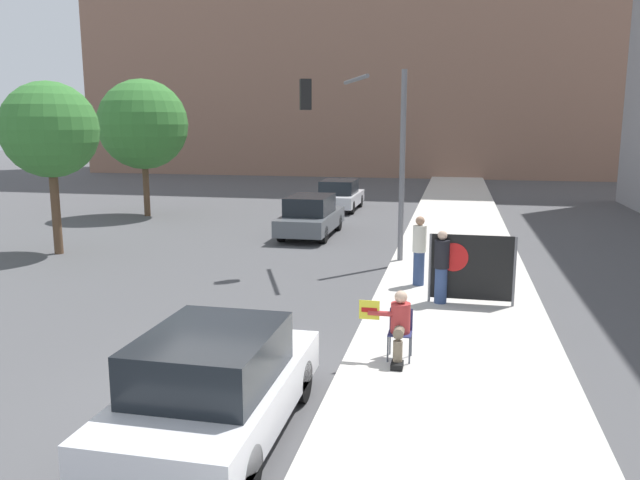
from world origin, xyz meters
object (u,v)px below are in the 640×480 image
object	(u,v)px
parked_car_curbside	(215,385)
street_tree_near_curb	(50,130)
seated_protester	(399,324)
car_on_road_midblock	(339,195)
pedestrian_behind	(419,250)
car_on_road_nearest	(311,216)
protest_banner	(471,268)
jogger_on_sidewalk	(441,266)
traffic_light_pole	(366,133)
street_tree_midblock	(143,125)

from	to	relation	value
parked_car_curbside	street_tree_near_curb	xyz separation A→B (m)	(-9.58, 10.39, 3.22)
seated_protester	car_on_road_midblock	world-z (taller)	car_on_road_midblock
car_on_road_midblock	parked_car_curbside	bearing A→B (deg)	-83.64
pedestrian_behind	parked_car_curbside	xyz separation A→B (m)	(-2.20, -8.17, -0.31)
car_on_road_nearest	car_on_road_midblock	bearing A→B (deg)	92.05
seated_protester	pedestrian_behind	xyz separation A→B (m)	(0.03, 5.24, 0.24)
protest_banner	parked_car_curbside	distance (m)	7.55
jogger_on_sidewalk	car_on_road_midblock	size ratio (longest dim) A/B	0.40
pedestrian_behind	traffic_light_pole	distance (m)	4.14
street_tree_near_curb	car_on_road_nearest	bearing A→B (deg)	33.93
pedestrian_behind	traffic_light_pole	world-z (taller)	traffic_light_pole
jogger_on_sidewalk	traffic_light_pole	distance (m)	5.43
street_tree_near_curb	parked_car_curbside	bearing A→B (deg)	-47.32
jogger_on_sidewalk	street_tree_midblock	distance (m)	18.54
traffic_light_pole	car_on_road_nearest	size ratio (longest dim) A/B	1.23
pedestrian_behind	car_on_road_midblock	world-z (taller)	pedestrian_behind
protest_banner	street_tree_near_curb	xyz separation A→B (m)	(-13.02, 3.67, 2.97)
protest_banner	seated_protester	bearing A→B (deg)	-108.51
jogger_on_sidewalk	street_tree_midblock	bearing A→B (deg)	-71.84
seated_protester	parked_car_curbside	distance (m)	3.64
jogger_on_sidewalk	pedestrian_behind	world-z (taller)	pedestrian_behind
car_on_road_nearest	car_on_road_midblock	xyz separation A→B (m)	(-0.26, 7.32, -0.02)
seated_protester	street_tree_near_curb	xyz separation A→B (m)	(-11.75, 7.46, 3.16)
parked_car_curbside	car_on_road_midblock	size ratio (longest dim) A/B	1.00
seated_protester	traffic_light_pole	bearing A→B (deg)	89.81
pedestrian_behind	car_on_road_midblock	xyz separation A→B (m)	(-4.72, 14.47, -0.32)
protest_banner	traffic_light_pole	world-z (taller)	traffic_light_pole
pedestrian_behind	street_tree_near_curb	distance (m)	12.34
seated_protester	street_tree_midblock	xyz separation A→B (m)	(-12.99, 15.92, 3.33)
street_tree_near_curb	street_tree_midblock	bearing A→B (deg)	98.37
street_tree_midblock	protest_banner	bearing A→B (deg)	-40.36
seated_protester	pedestrian_behind	distance (m)	5.25
seated_protester	car_on_road_midblock	size ratio (longest dim) A/B	0.29
protest_banner	car_on_road_nearest	distance (m)	10.32
seated_protester	street_tree_near_curb	size ratio (longest dim) A/B	0.22
traffic_light_pole	seated_protester	bearing A→B (deg)	-77.58
parked_car_curbside	car_on_road_nearest	size ratio (longest dim) A/B	0.93
car_on_road_nearest	pedestrian_behind	bearing A→B (deg)	-58.03
jogger_on_sidewalk	parked_car_curbside	distance (m)	7.22
traffic_light_pole	car_on_road_nearest	world-z (taller)	traffic_light_pole
jogger_on_sidewalk	pedestrian_behind	bearing A→B (deg)	-98.86
parked_car_curbside	car_on_road_nearest	xyz separation A→B (m)	(-2.26, 15.32, 0.01)
parked_car_curbside	traffic_light_pole	bearing A→B (deg)	87.44
seated_protester	parked_car_curbside	world-z (taller)	parked_car_curbside
parked_car_curbside	street_tree_midblock	size ratio (longest dim) A/B	0.68
protest_banner	jogger_on_sidewalk	bearing A→B (deg)	-173.98
traffic_light_pole	car_on_road_nearest	bearing A→B (deg)	120.23
pedestrian_behind	car_on_road_nearest	world-z (taller)	pedestrian_behind
parked_car_curbside	car_on_road_midblock	world-z (taller)	parked_car_curbside
jogger_on_sidewalk	car_on_road_nearest	world-z (taller)	jogger_on_sidewalk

